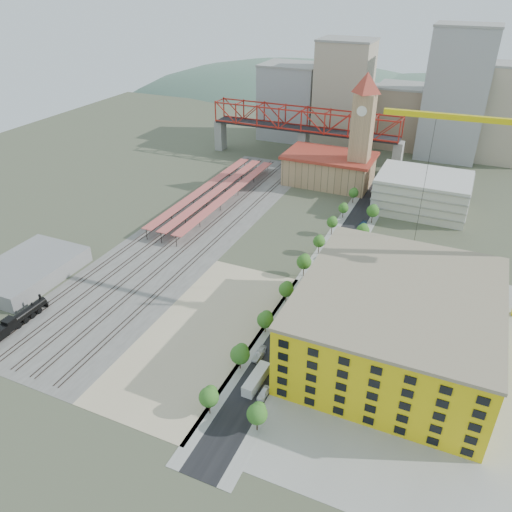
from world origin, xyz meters
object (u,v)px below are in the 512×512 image
at_px(site_trailer_a, 256,379).
at_px(site_trailer_c, 304,303).
at_px(site_trailer_d, 314,288).
at_px(car_0, 261,351).
at_px(clock_tower, 363,122).
at_px(construction_building, 396,323).
at_px(site_trailer_b, 279,343).
at_px(locomotive, 19,319).

height_order(site_trailer_a, site_trailer_c, site_trailer_a).
distance_m(site_trailer_d, car_0, 31.58).
xyz_separation_m(clock_tower, site_trailer_a, (8.00, -123.06, -27.34)).
relative_size(site_trailer_a, car_0, 2.30).
height_order(construction_building, site_trailer_a, construction_building).
relative_size(site_trailer_a, site_trailer_c, 1.12).
xyz_separation_m(clock_tower, site_trailer_b, (8.00, -108.97, -27.39)).
distance_m(site_trailer_b, site_trailer_d, 27.18).
bearing_deg(car_0, site_trailer_b, 48.02).
bearing_deg(site_trailer_c, car_0, -88.17).
height_order(construction_building, site_trailer_b, construction_building).
distance_m(site_trailer_a, site_trailer_b, 14.09).
distance_m(clock_tower, locomotive, 143.64).
height_order(site_trailer_b, site_trailer_c, site_trailer_b).
bearing_deg(clock_tower, car_0, -87.47).
xyz_separation_m(clock_tower, site_trailer_c, (8.00, -90.34, -27.49)).
xyz_separation_m(site_trailer_a, site_trailer_d, (0.00, 41.27, -0.14)).
bearing_deg(site_trailer_c, construction_building, -11.08).
xyz_separation_m(site_trailer_c, site_trailer_d, (0.00, 8.55, 0.01)).
xyz_separation_m(site_trailer_a, site_trailer_b, (0.00, 14.09, -0.06)).
bearing_deg(site_trailer_c, site_trailer_d, 99.30).
distance_m(clock_tower, site_trailer_b, 112.65).
bearing_deg(locomotive, site_trailer_b, 16.61).
height_order(site_trailer_a, site_trailer_b, site_trailer_a).
height_order(locomotive, site_trailer_a, locomotive).
distance_m(construction_building, site_trailer_d, 32.78).
relative_size(locomotive, site_trailer_b, 2.16).
bearing_deg(car_0, site_trailer_a, -79.83).
relative_size(site_trailer_c, site_trailer_d, 0.99).
height_order(locomotive, car_0, locomotive).
relative_size(locomotive, site_trailer_d, 2.31).
relative_size(clock_tower, construction_building, 1.03).
bearing_deg(site_trailer_d, site_trailer_c, -80.13).
bearing_deg(site_trailer_d, locomotive, -134.75).
relative_size(site_trailer_c, car_0, 2.04).
height_order(construction_building, site_trailer_c, construction_building).
bearing_deg(construction_building, site_trailer_c, 159.62).
bearing_deg(site_trailer_a, site_trailer_b, 91.93).
bearing_deg(site_trailer_a, clock_tower, 95.65).
xyz_separation_m(construction_building, locomotive, (-92.00, -28.66, -7.49)).
distance_m(site_trailer_a, car_0, 10.30).
distance_m(clock_tower, site_trailer_c, 94.76).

